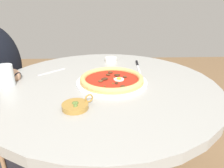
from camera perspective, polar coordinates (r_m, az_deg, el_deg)
The scene contains 8 objects.
dining_table at distance 1.03m, azimuth -2.13°, elevation -5.79°, with size 1.06×1.06×0.73m.
pizza_on_plate at distance 0.96m, azimuth -0.21°, elevation 1.16°, with size 0.33×0.33×0.04m.
water_glass at distance 1.04m, azimuth -27.78°, elevation 1.78°, with size 0.08×0.08×0.10m.
steak_knife at distance 1.23m, azimuth 7.02°, elevation 5.36°, with size 0.22×0.02×0.01m.
ramekin_capers at distance 1.29m, azimuth -0.43°, elevation 6.88°, with size 0.07×0.07×0.03m.
olive_pan at distance 0.76m, azimuth -10.31°, elevation -6.00°, with size 0.10×0.11×0.04m.
fork_utensil at distance 1.16m, azimuth -16.63°, elevation 3.29°, with size 0.12×0.13×0.00m.
diner_person at distance 1.49m, azimuth -28.87°, elevation -2.79°, with size 0.51×0.46×1.15m.
Camera 1 is at (-0.90, -0.00, 1.10)m, focal length 32.73 mm.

